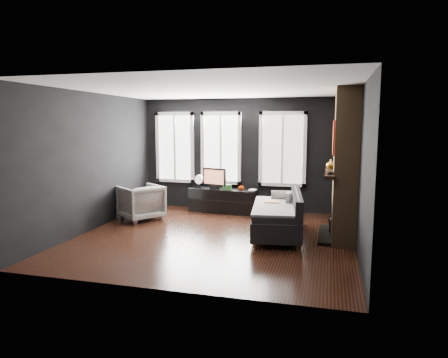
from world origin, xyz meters
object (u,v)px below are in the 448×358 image
(armchair, at_px, (141,201))
(monitor, at_px, (214,177))
(book, at_px, (250,185))
(mantel_vase, at_px, (331,164))
(media_console, at_px, (223,200))
(mug, at_px, (241,187))
(sofa, at_px, (277,213))

(armchair, height_order, monitor, monitor)
(book, xyz_separation_m, mantel_vase, (1.81, -1.05, 0.65))
(book, distance_m, mantel_vase, 2.19)
(armchair, distance_m, media_console, 1.97)
(mug, xyz_separation_m, mantel_vase, (2.00, -0.99, 0.70))
(sofa, bearing_deg, armchair, 163.79)
(armchair, relative_size, book, 4.00)
(monitor, bearing_deg, media_console, 20.04)
(media_console, height_order, mug, mug)
(armchair, relative_size, monitor, 1.35)
(armchair, xyz_separation_m, mantel_vase, (4.00, 0.15, 0.89))
(sofa, relative_size, monitor, 3.08)
(monitor, bearing_deg, armchair, -122.65)
(sofa, distance_m, book, 1.91)
(sofa, distance_m, armchair, 3.09)
(mug, bearing_deg, monitor, 175.78)
(sofa, relative_size, book, 9.17)
(armchair, distance_m, monitor, 1.84)
(armchair, height_order, mantel_vase, mantel_vase)
(sofa, relative_size, armchair, 2.29)
(media_console, height_order, book, book)
(mantel_vase, bearing_deg, sofa, -145.92)
(monitor, relative_size, mug, 5.29)
(media_console, distance_m, mug, 0.56)
(media_console, bearing_deg, monitor, -170.59)
(armchair, distance_m, mug, 2.31)
(monitor, height_order, book, monitor)
(monitor, xyz_separation_m, mug, (0.66, -0.05, -0.22))
(mug, bearing_deg, mantel_vase, -26.29)
(media_console, relative_size, monitor, 2.60)
(armchair, xyz_separation_m, monitor, (1.34, 1.18, 0.42))
(media_console, xyz_separation_m, mantel_vase, (2.44, -1.05, 1.03))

